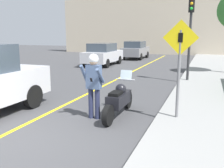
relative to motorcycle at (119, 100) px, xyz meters
The scene contains 9 objects.
ground_plane 3.10m from the motorcycle, 119.18° to the right, with size 80.00×80.00×0.00m, color #424244.
road_center_line 3.96m from the motorcycle, 122.11° to the left, with size 0.12×36.00×0.01m.
building_backdrop 23.55m from the motorcycle, 93.66° to the left, with size 28.00×1.20×6.61m.
motorcycle is the anchor object (origin of this frame).
person_biker 1.00m from the motorcycle, 141.16° to the right, with size 0.59×0.49×1.84m.
crossing_sign 2.04m from the motorcycle, ahead, with size 0.91×0.08×2.58m.
traffic_light 6.56m from the motorcycle, 76.09° to the left, with size 0.26×0.30×3.96m.
parked_car_silver 12.01m from the motorcycle, 115.22° to the left, with size 1.88×4.20×1.68m.
parked_car_grey 17.27m from the motorcycle, 104.10° to the left, with size 1.88×4.20×1.68m.
Camera 1 is at (3.81, -3.96, 2.37)m, focal length 40.00 mm.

